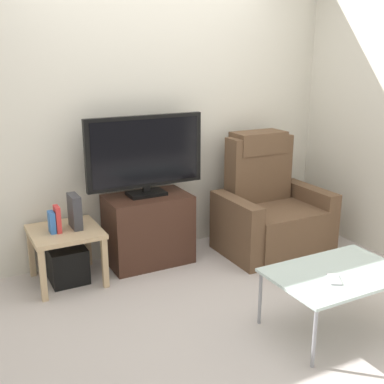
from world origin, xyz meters
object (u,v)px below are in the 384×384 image
(game_console, at_px, (75,211))
(coffee_table, at_px, (338,276))
(cell_phone, at_px, (334,279))
(recliner_armchair, at_px, (270,210))
(subwoofer_box, at_px, (68,265))
(side_table, at_px, (66,238))
(television, at_px, (145,154))
(book_middle, at_px, (57,219))
(book_leftmost, at_px, (52,222))
(tv_stand, at_px, (148,229))

(game_console, bearing_deg, coffee_table, -48.80)
(game_console, bearing_deg, cell_phone, -52.41)
(recliner_armchair, relative_size, subwoofer_box, 3.73)
(coffee_table, distance_m, cell_phone, 0.13)
(side_table, height_order, coffee_table, side_table)
(recliner_armchair, height_order, side_table, recliner_armchair)
(television, distance_m, recliner_armchair, 1.31)
(book_middle, bearing_deg, book_leftmost, 180.00)
(side_table, height_order, cell_phone, side_table)
(coffee_table, bearing_deg, book_middle, 134.72)
(recliner_armchair, bearing_deg, tv_stand, 156.43)
(cell_phone, bearing_deg, television, 142.17)
(side_table, xyz_separation_m, subwoofer_box, (-0.00, 0.00, -0.23))
(game_console, distance_m, coffee_table, 2.04)
(side_table, distance_m, subwoofer_box, 0.23)
(side_table, bearing_deg, recliner_armchair, -5.66)
(book_middle, relative_size, cell_phone, 1.39)
(television, xyz_separation_m, cell_phone, (0.59, -1.66, -0.56))
(tv_stand, relative_size, side_table, 1.32)
(coffee_table, bearing_deg, game_console, 131.20)
(side_table, xyz_separation_m, book_leftmost, (-0.10, -0.02, 0.15))
(recliner_armchair, distance_m, subwoofer_box, 1.88)
(subwoofer_box, bearing_deg, side_table, -18.43)
(subwoofer_box, distance_m, coffee_table, 2.09)
(book_middle, bearing_deg, recliner_armchair, -4.90)
(tv_stand, bearing_deg, subwoofer_box, -176.20)
(book_leftmost, height_order, game_console, game_console)
(tv_stand, distance_m, side_table, 0.73)
(tv_stand, height_order, subwoofer_box, tv_stand)
(coffee_table, height_order, cell_phone, cell_phone)
(book_leftmost, xyz_separation_m, cell_phone, (1.42, -1.57, -0.12))
(tv_stand, xyz_separation_m, subwoofer_box, (-0.73, -0.05, -0.16))
(book_middle, xyz_separation_m, coffee_table, (1.48, -1.49, -0.17))
(side_table, xyz_separation_m, coffee_table, (1.42, -1.51, 0.00))
(television, xyz_separation_m, recliner_armchair, (1.13, -0.25, -0.60))
(book_middle, relative_size, game_console, 0.77)
(subwoofer_box, xyz_separation_m, coffee_table, (1.42, -1.51, 0.24))
(recliner_armchair, distance_m, book_leftmost, 1.97)
(television, distance_m, cell_phone, 1.85)
(game_console, xyz_separation_m, cell_phone, (1.23, -1.60, -0.17))
(side_table, relative_size, book_leftmost, 3.18)
(subwoofer_box, bearing_deg, book_middle, -160.19)
(book_middle, xyz_separation_m, game_console, (0.15, 0.03, 0.03))
(side_table, bearing_deg, television, 5.27)
(recliner_armchair, relative_size, side_table, 2.00)
(subwoofer_box, xyz_separation_m, book_leftmost, (-0.10, -0.02, 0.39))
(subwoofer_box, relative_size, book_leftmost, 1.70)
(recliner_armchair, xyz_separation_m, cell_phone, (-0.54, -1.41, 0.04))
(subwoofer_box, bearing_deg, tv_stand, 3.80)
(book_leftmost, height_order, coffee_table, book_leftmost)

